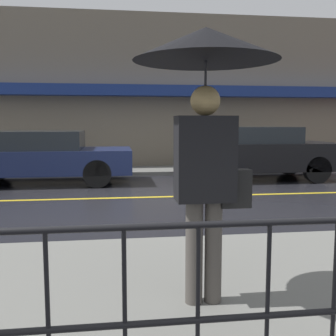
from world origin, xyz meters
The scene contains 9 objects.
ground_plane centered at (0.00, 0.00, 0.00)m, with size 80.00×80.00×0.00m, color black.
sidewalk_near centered at (0.00, -4.90, 0.06)m, with size 28.00×3.14×0.12m.
sidewalk_far centered at (0.00, 4.18, 0.06)m, with size 28.00×1.69×0.12m.
lane_marking centered at (0.00, 0.00, 0.00)m, with size 25.20×0.12×0.01m.
building_storefront centered at (0.00, 5.15, 2.58)m, with size 28.00×0.85×5.15m.
railing_foreground centered at (0.00, -6.22, 0.71)m, with size 12.00×0.04×0.94m.
pedestrian centered at (-0.29, -5.16, 1.83)m, with size 1.10×1.10×2.14m.
car_navy centered at (-2.84, 2.26, 0.71)m, with size 4.43×1.92×1.35m.
car_black centered at (2.89, 2.26, 0.76)m, with size 4.13×1.92×1.45m.
Camera 1 is at (-0.97, -8.11, 1.55)m, focal length 42.00 mm.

